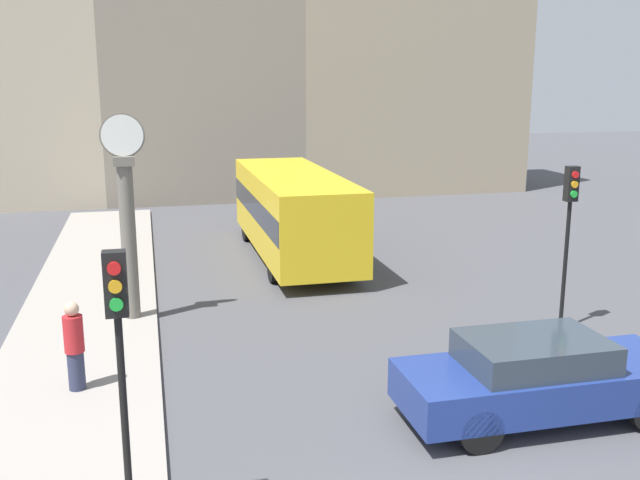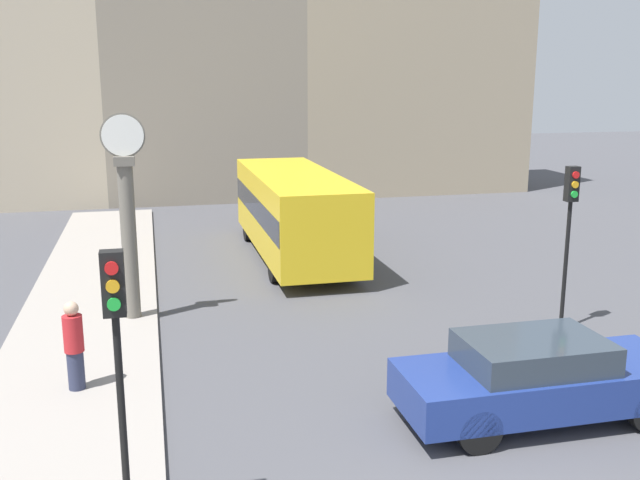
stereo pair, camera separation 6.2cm
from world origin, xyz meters
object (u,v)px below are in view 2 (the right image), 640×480
pedestrian_red_top (74,345)px  bus_distant (294,209)px  traffic_light_far (570,214)px  traffic_light_near (117,335)px  sedan_car (540,377)px  street_clock (128,221)px

pedestrian_red_top → bus_distant: bearing=57.0°
traffic_light_far → pedestrian_red_top: (-10.29, -0.96, -1.72)m
pedestrian_red_top → traffic_light_near: bearing=-77.5°
sedan_car → bus_distant: bus_distant is taller
pedestrian_red_top → traffic_light_far: bearing=5.3°
traffic_light_near → traffic_light_far: 10.78m
bus_distant → sedan_car: bearing=-81.6°
street_clock → pedestrian_red_top: street_clock is taller
sedan_car → traffic_light_far: size_ratio=1.29×
bus_distant → pedestrian_red_top: (-5.79, -8.93, -0.60)m
traffic_light_far → street_clock: (-9.37, 2.87, -0.26)m
sedan_car → traffic_light_near: (-6.52, -1.70, 1.92)m
bus_distant → traffic_light_near: bearing=-109.7°
sedan_car → pedestrian_red_top: pedestrian_red_top is taller
sedan_car → pedestrian_red_top: (-7.52, 2.79, 0.19)m
street_clock → pedestrian_red_top: 4.20m
street_clock → pedestrian_red_top: size_ratio=2.88×
traffic_light_far → pedestrian_red_top: size_ratio=2.27×
traffic_light_near → street_clock: (-0.07, 8.33, -0.27)m
bus_distant → street_clock: bearing=-133.7°
traffic_light_near → pedestrian_red_top: size_ratio=2.18×
bus_distant → traffic_light_far: bearing=-60.6°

